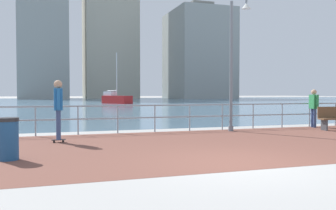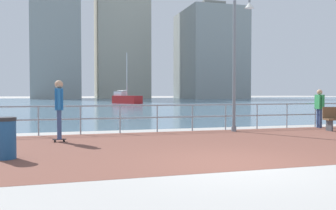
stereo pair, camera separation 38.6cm
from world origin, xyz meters
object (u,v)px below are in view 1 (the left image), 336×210
at_px(trash_bin, 8,139).
at_px(bystander, 314,105).
at_px(skateboarder, 58,105).
at_px(sailboat_white, 116,99).
at_px(lamppost, 236,51).

bearing_deg(trash_bin, bystander, 19.43).
relative_size(skateboarder, sailboat_white, 0.26).
relative_size(skateboarder, trash_bin, 1.98).
distance_m(lamppost, bystander, 4.47).
distance_m(bystander, trash_bin, 12.25).
xyz_separation_m(lamppost, bystander, (3.92, 0.33, -2.12)).
xyz_separation_m(bystander, sailboat_white, (-1.94, 36.74, -0.28)).
bearing_deg(bystander, skateboarder, -171.80).
height_order(lamppost, skateboarder, lamppost).
relative_size(bystander, sailboat_white, 0.23).
height_order(skateboarder, trash_bin, skateboarder).
distance_m(skateboarder, trash_bin, 2.87).
relative_size(lamppost, bystander, 3.43).
distance_m(lamppost, trash_bin, 8.87).
bearing_deg(trash_bin, skateboarder, 66.50).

